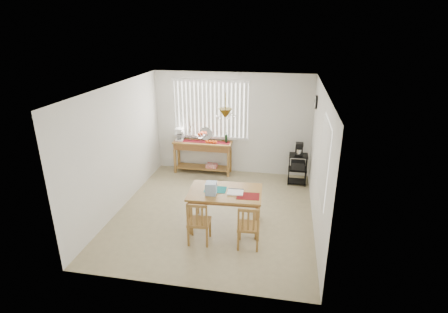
% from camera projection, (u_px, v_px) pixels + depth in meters
% --- Properties ---
extents(ground, '(4.00, 4.50, 0.01)m').
position_uv_depth(ground, '(215.00, 212.00, 7.30)').
color(ground, tan).
extents(room_shell, '(4.20, 4.70, 2.70)m').
position_uv_depth(room_shell, '(214.00, 135.00, 6.71)').
color(room_shell, white).
rests_on(room_shell, ground).
extents(sideboard, '(1.51, 0.42, 0.85)m').
position_uv_depth(sideboard, '(203.00, 150.00, 9.05)').
color(sideboard, olive).
rests_on(sideboard, ground).
extents(sideboard_items, '(1.43, 0.36, 0.65)m').
position_uv_depth(sideboard_items, '(194.00, 136.00, 8.98)').
color(sideboard_items, maroon).
rests_on(sideboard_items, sideboard).
extents(wire_cart, '(0.44, 0.35, 0.75)m').
position_uv_depth(wire_cart, '(298.00, 166.00, 8.47)').
color(wire_cart, black).
rests_on(wire_cart, ground).
extents(cart_items, '(0.18, 0.21, 0.31)m').
position_uv_depth(cart_items, '(299.00, 149.00, 8.33)').
color(cart_items, black).
rests_on(cart_items, wire_cart).
extents(dining_table, '(1.42, 0.95, 0.73)m').
position_uv_depth(dining_table, '(225.00, 195.00, 6.61)').
color(dining_table, olive).
rests_on(dining_table, ground).
extents(table_items, '(1.07, 0.48, 0.24)m').
position_uv_depth(table_items, '(217.00, 189.00, 6.45)').
color(table_items, '#15787B').
rests_on(table_items, dining_table).
extents(chair_left, '(0.41, 0.41, 0.84)m').
position_uv_depth(chair_left, '(199.00, 222.00, 6.15)').
color(chair_left, olive).
rests_on(chair_left, ground).
extents(chair_right, '(0.40, 0.40, 0.83)m').
position_uv_depth(chair_right, '(249.00, 227.00, 6.03)').
color(chair_right, olive).
rests_on(chair_right, ground).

